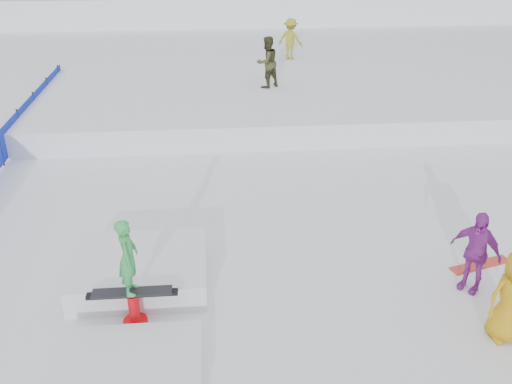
{
  "coord_description": "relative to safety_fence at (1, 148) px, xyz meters",
  "views": [
    {
      "loc": [
        -0.48,
        -9.26,
        6.7
      ],
      "look_at": [
        0.5,
        2.0,
        1.1
      ],
      "focal_mm": 40.0,
      "sensor_mm": 36.0,
      "label": 1
    }
  ],
  "objects": [
    {
      "name": "walker_ygreen",
      "position": [
        9.69,
        9.07,
        1.12
      ],
      "size": [
        1.3,
        1.16,
        1.75
      ],
      "primitive_type": "imported",
      "rotation": [
        0.0,
        0.0,
        2.56
      ],
      "color": "olive",
      "rests_on": "snow_midrise"
    },
    {
      "name": "loose_board_red",
      "position": [
        11.59,
        -6.26,
        -0.54
      ],
      "size": [
        1.42,
        0.65,
        0.03
      ],
      "primitive_type": "cube",
      "rotation": [
        0.0,
        0.0,
        0.28
      ],
      "color": "red",
      "rests_on": "ground"
    },
    {
      "name": "ground",
      "position": [
        6.5,
        -6.6,
        -0.55
      ],
      "size": [
        120.0,
        120.0,
        0.0
      ],
      "primitive_type": "plane",
      "color": "white"
    },
    {
      "name": "spectator_purple",
      "position": [
        11.0,
        -7.01,
        0.3
      ],
      "size": [
        0.97,
        1.02,
        1.7
      ],
      "primitive_type": "imported",
      "rotation": [
        0.0,
        0.0,
        -0.85
      ],
      "color": "purple",
      "rests_on": "ground"
    },
    {
      "name": "jib_rail_feature",
      "position": [
        4.56,
        -6.93,
        -0.25
      ],
      "size": [
        2.6,
        4.4,
        2.11
      ],
      "color": "white",
      "rests_on": "ground"
    },
    {
      "name": "walker_olive",
      "position": [
        8.22,
        4.75,
        1.18
      ],
      "size": [
        1.14,
        1.08,
        1.85
      ],
      "primitive_type": "imported",
      "rotation": [
        0.0,
        0.0,
        3.71
      ],
      "color": "#36351B",
      "rests_on": "snow_midrise"
    },
    {
      "name": "spectator_yellow",
      "position": [
        11.0,
        -8.45,
        0.31
      ],
      "size": [
        0.86,
        0.57,
        1.71
      ],
      "primitive_type": "imported",
      "rotation": [
        0.0,
        0.0,
        0.03
      ],
      "color": "#BF8D0E",
      "rests_on": "ground"
    },
    {
      "name": "snow_berm",
      "position": [
        6.5,
        23.4,
        0.65
      ],
      "size": [
        60.0,
        14.0,
        2.4
      ],
      "primitive_type": "cube",
      "color": "white",
      "rests_on": "ground"
    },
    {
      "name": "snow_midrise",
      "position": [
        6.5,
        9.4,
        -0.15
      ],
      "size": [
        50.0,
        18.0,
        0.8
      ],
      "primitive_type": "cube",
      "color": "white",
      "rests_on": "ground"
    },
    {
      "name": "safety_fence",
      "position": [
        0.0,
        0.0,
        0.0
      ],
      "size": [
        0.05,
        16.0,
        1.1
      ],
      "color": "#152BC1",
      "rests_on": "ground"
    }
  ]
}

